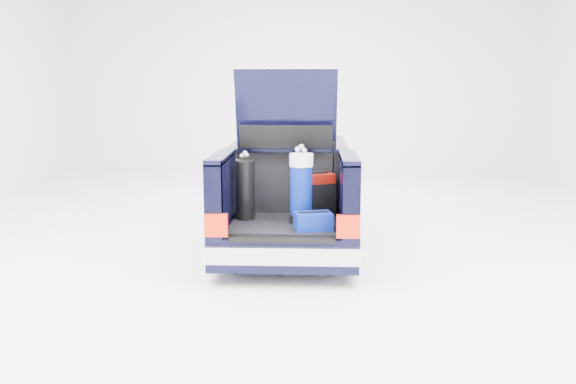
{
  "coord_description": "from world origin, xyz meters",
  "views": [
    {
      "loc": [
        0.35,
        -8.77,
        2.32
      ],
      "look_at": [
        0.0,
        -0.5,
        0.8
      ],
      "focal_mm": 38.0,
      "sensor_mm": 36.0,
      "label": 1
    }
  ],
  "objects_px": {
    "car": "(290,193)",
    "blue_golf_bag": "(301,188)",
    "red_suitcase": "(320,195)",
    "blue_duffel": "(313,221)",
    "black_golf_bag": "(245,189)"
  },
  "relations": [
    {
      "from": "red_suitcase",
      "to": "blue_golf_bag",
      "type": "height_order",
      "value": "blue_golf_bag"
    },
    {
      "from": "car",
      "to": "blue_golf_bag",
      "type": "relative_size",
      "value": 4.81
    },
    {
      "from": "blue_golf_bag",
      "to": "blue_duffel",
      "type": "distance_m",
      "value": 0.51
    },
    {
      "from": "blue_duffel",
      "to": "red_suitcase",
      "type": "bearing_deg",
      "value": 71.13
    },
    {
      "from": "blue_duffel",
      "to": "car",
      "type": "bearing_deg",
      "value": 87.57
    },
    {
      "from": "red_suitcase",
      "to": "blue_golf_bag",
      "type": "relative_size",
      "value": 0.6
    },
    {
      "from": "car",
      "to": "blue_golf_bag",
      "type": "height_order",
      "value": "car"
    },
    {
      "from": "black_golf_bag",
      "to": "blue_duffel",
      "type": "xyz_separation_m",
      "value": [
        0.85,
        -0.51,
        -0.28
      ]
    },
    {
      "from": "red_suitcase",
      "to": "black_golf_bag",
      "type": "bearing_deg",
      "value": 172.1
    },
    {
      "from": "car",
      "to": "black_golf_bag",
      "type": "height_order",
      "value": "car"
    },
    {
      "from": "red_suitcase",
      "to": "blue_duffel",
      "type": "xyz_separation_m",
      "value": [
        -0.08,
        -0.74,
        -0.17
      ]
    },
    {
      "from": "blue_duffel",
      "to": "black_golf_bag",
      "type": "bearing_deg",
      "value": 136.54
    },
    {
      "from": "car",
      "to": "blue_duffel",
      "type": "relative_size",
      "value": 9.81
    },
    {
      "from": "car",
      "to": "blue_duffel",
      "type": "bearing_deg",
      "value": -79.7
    },
    {
      "from": "car",
      "to": "blue_golf_bag",
      "type": "distance_m",
      "value": 1.64
    }
  ]
}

